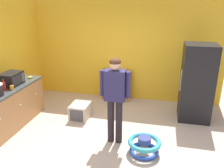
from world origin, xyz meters
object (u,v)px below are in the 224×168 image
Objects in this scene: bookshelf at (115,87)px; baby_walker at (144,145)px; kitchen_counter at (8,108)px; microwave at (11,79)px; refrigerator at (197,83)px; white_cup at (19,78)px; banana_bunch at (30,77)px; ketchup_bottle at (4,86)px; standing_person at (115,94)px; orange_cup at (12,88)px; red_cup at (22,74)px; blue_cup at (14,78)px; pet_carrier at (81,111)px.

bookshelf is 1.41× the size of baby_walker.
microwave is (-0.00, 0.25, 0.59)m from kitchen_counter.
white_cup is (-4.06, -0.74, 0.06)m from refrigerator.
banana_bunch reaches higher than baby_walker.
refrigerator is 7.24× the size of ketchup_bottle.
ketchup_bottle reaches higher than banana_bunch.
microwave reaches higher than ketchup_bottle.
standing_person is 10.91× the size of banana_bunch.
microwave is (-4.02, -1.07, 0.15)m from refrigerator.
bookshelf is (-2.07, 0.74, -0.52)m from refrigerator.
microwave is 0.36m from ketchup_bottle.
bookshelf is 2.30m from banana_bunch.
standing_person is at bearing -1.06° from orange_cup.
banana_bunch is at bearing 86.25° from ketchup_bottle.
red_cup is at bearing 159.55° from baby_walker.
ketchup_bottle is at bearing -144.35° from orange_cup.
kitchen_counter is 0.77m from blue_cup.
refrigerator reaches higher than pet_carrier.
white_cup is at bearing 10.51° from blue_cup.
blue_cup is at bearing -169.49° from white_cup.
blue_cup is (-0.17, 0.31, -0.09)m from microwave.
orange_cup and white_cup have the same top height.
red_cup is (-3.17, 1.18, 0.79)m from baby_walker.
banana_bunch reaches higher than kitchen_counter.
orange_cup is at bearing 174.28° from baby_walker.
blue_cup reaches higher than kitchen_counter.
standing_person reaches higher than ketchup_bottle.
white_cup reaches higher than kitchen_counter.
white_cup is (0.12, -0.30, 0.00)m from red_cup.
ketchup_bottle is at bearing -76.47° from red_cup.
baby_walker is 3.06m from ketchup_bottle.
standing_person is 17.90× the size of blue_cup.
orange_cup is (0.19, -0.27, -0.09)m from microwave.
refrigerator is 18.74× the size of red_cup.
bookshelf is 0.50× the size of standing_person.
standing_person is (2.40, -0.06, 0.58)m from kitchen_counter.
microwave is at bearing 172.59° from standing_person.
baby_walker is 6.36× the size of blue_cup.
refrigerator is 4.13m from white_cup.
baby_walker is 3.38m from blue_cup.
baby_walker is 2.46× the size of ketchup_bottle.
baby_walker is 2.94m from orange_cup.
pet_carrier is (-1.01, 0.79, -0.85)m from standing_person.
refrigerator is at bearing 14.95° from microwave.
red_cup is at bearing -150.57° from bookshelf.
microwave reaches higher than blue_cup.
orange_cup reaches higher than pet_carrier.
orange_cup reaches higher than kitchen_counter.
red_cup is (-0.16, 0.63, -0.09)m from microwave.
banana_bunch is (-1.81, -1.29, 0.56)m from bookshelf.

